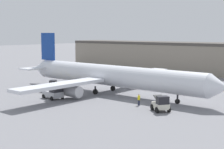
# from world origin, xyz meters

# --- Properties ---
(ground_plane) EXTENTS (400.00, 400.00, 0.00)m
(ground_plane) POSITION_xyz_m (0.00, 0.00, 0.00)
(ground_plane) COLOR slate
(terminal_building) EXTENTS (64.00, 10.76, 7.82)m
(terminal_building) POSITION_xyz_m (-9.16, 37.11, 3.91)
(terminal_building) COLOR gray
(terminal_building) RESTS_ON ground_plane
(airplane) EXTENTS (41.99, 36.38, 10.31)m
(airplane) POSITION_xyz_m (-0.94, 0.02, 3.07)
(airplane) COLOR silver
(airplane) RESTS_ON ground_plane
(ground_crew_worker) EXTENTS (0.36, 0.36, 1.66)m
(ground_crew_worker) POSITION_xyz_m (8.95, -4.83, 0.88)
(ground_crew_worker) COLOR #1E2338
(ground_crew_worker) RESTS_ON ground_plane
(baggage_tug) EXTENTS (3.12, 3.02, 2.05)m
(baggage_tug) POSITION_xyz_m (-9.67, -5.36, 0.93)
(baggage_tug) COLOR yellow
(baggage_tug) RESTS_ON ground_plane
(belt_loader_truck) EXTENTS (3.17, 3.05, 2.14)m
(belt_loader_truck) POSITION_xyz_m (13.40, -6.08, 1.02)
(belt_loader_truck) COLOR beige
(belt_loader_truck) RESTS_ON ground_plane
(pushback_tug) EXTENTS (3.72, 2.59, 2.45)m
(pushback_tug) POSITION_xyz_m (-4.13, -9.35, 1.10)
(pushback_tug) COLOR #B2B2B7
(pushback_tug) RESTS_ON ground_plane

